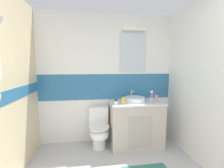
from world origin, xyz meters
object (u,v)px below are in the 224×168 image
Objects in this scene: hair_gel_jar at (116,102)px; toothbrush_cup at (151,100)px; sink_basin at (135,99)px; soap_dispenser at (123,100)px; toilet at (99,129)px; deodorant_spray_can at (156,98)px.

toothbrush_cup is at bearing -0.55° from hair_gel_jar.
sink_basin is 2.62× the size of soap_dispenser.
toilet is 4.60× the size of soap_dispenser.
soap_dispenser is (-0.25, -0.16, 0.02)m from sink_basin.
soap_dispenser is (0.42, -0.17, 0.56)m from toilet.
toothbrush_cup reaches higher than hair_gel_jar.
toothbrush_cup is (0.92, -0.20, 0.56)m from toilet.
sink_basin is 1.82× the size of toothbrush_cup.
toilet is 1.10m from toothbrush_cup.
hair_gel_jar reaches higher than toilet.
sink_basin reaches higher than hair_gel_jar.
sink_basin is at bearing 142.96° from toothbrush_cup.
soap_dispenser is at bearing 10.69° from hair_gel_jar.
soap_dispenser reaches higher than hair_gel_jar.
deodorant_spray_can is at bearing -9.96° from toilet.
soap_dispenser reaches higher than toilet.
sink_basin is 2.45× the size of deodorant_spray_can.
toilet is at bearing 170.04° from deodorant_spray_can.
hair_gel_jar is at bearing -178.83° from deodorant_spray_can.
hair_gel_jar is (-0.38, -0.18, -0.01)m from sink_basin.
hair_gel_jar is (-0.73, -0.01, -0.04)m from deodorant_spray_can.
soap_dispenser is 0.13m from hair_gel_jar.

